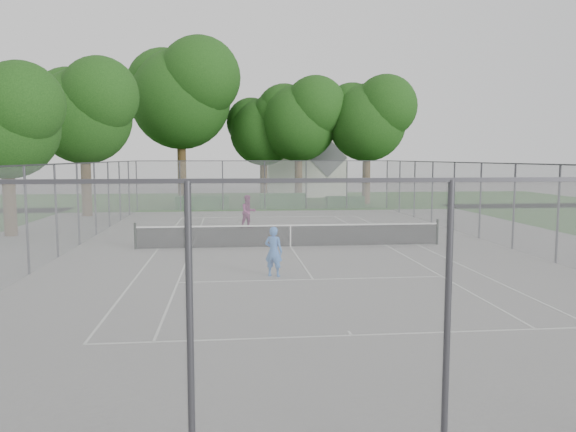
{
  "coord_description": "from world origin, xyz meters",
  "views": [
    {
      "loc": [
        -2.55,
        -23.21,
        3.76
      ],
      "look_at": [
        0.0,
        1.0,
        1.2
      ],
      "focal_mm": 35.0,
      "sensor_mm": 36.0,
      "label": 1
    }
  ],
  "objects": [
    {
      "name": "tree_far_left",
      "position": [
        -6.19,
        22.6,
        9.0
      ],
      "size": [
        9.11,
        8.32,
        13.09
      ],
      "color": "#3C2A16",
      "rests_on": "ground"
    },
    {
      "name": "tree_far_midright",
      "position": [
        3.17,
        22.14,
        7.0
      ],
      "size": [
        7.09,
        6.47,
        10.19
      ],
      "color": "#3C2A16",
      "rests_on": "ground"
    },
    {
      "name": "tennis_net",
      "position": [
        0.0,
        0.0,
        0.51
      ],
      "size": [
        12.87,
        0.1,
        1.1
      ],
      "color": "black",
      "rests_on": "ground"
    },
    {
      "name": "hedge_mid",
      "position": [
        1.45,
        18.42,
        0.53
      ],
      "size": [
        3.39,
        0.97,
        1.06
      ],
      "primitive_type": "cube",
      "color": "#194F1A",
      "rests_on": "ground"
    },
    {
      "name": "girl_player",
      "position": [
        -1.17,
        -5.76,
        0.79
      ],
      "size": [
        0.68,
        0.58,
        1.59
      ],
      "primitive_type": "imported",
      "rotation": [
        0.0,
        0.0,
        2.72
      ],
      "color": "#3772D0",
      "rests_on": "ground"
    },
    {
      "name": "ground",
      "position": [
        0.0,
        0.0,
        0.0
      ],
      "size": [
        120.0,
        120.0,
        0.0
      ],
      "primitive_type": "plane",
      "color": "slate",
      "rests_on": "ground"
    },
    {
      "name": "hedge_right",
      "position": [
        6.08,
        18.02,
        0.42
      ],
      "size": [
        2.79,
        1.02,
        0.84
      ],
      "primitive_type": "cube",
      "color": "#194F1A",
      "rests_on": "ground"
    },
    {
      "name": "hedge_left",
      "position": [
        -4.49,
        17.87,
        0.48
      ],
      "size": [
        3.82,
        1.14,
        0.95
      ],
      "primitive_type": "cube",
      "color": "#194F1A",
      "rests_on": "ground"
    },
    {
      "name": "woman_player",
      "position": [
        -1.56,
        6.22,
        0.89
      ],
      "size": [
        1.06,
        0.97,
        1.78
      ],
      "primitive_type": "imported",
      "rotation": [
        0.0,
        0.0,
        0.42
      ],
      "color": "#79285C",
      "rests_on": "ground"
    },
    {
      "name": "house",
      "position": [
        4.76,
        31.13,
        3.7
      ],
      "size": [
        7.37,
        5.72,
        9.18
      ],
      "color": "beige",
      "rests_on": "ground"
    },
    {
      "name": "tree_far_right",
      "position": [
        8.57,
        21.13,
        7.01
      ],
      "size": [
        7.1,
        6.48,
        10.21
      ],
      "color": "#3C2A16",
      "rests_on": "ground"
    },
    {
      "name": "tree_side_back",
      "position": [
        -11.53,
        13.7,
        6.83
      ],
      "size": [
        6.91,
        6.31,
        9.94
      ],
      "color": "#3C2A16",
      "rests_on": "ground"
    },
    {
      "name": "tree_far_midleft",
      "position": [
        0.43,
        23.82,
        6.28
      ],
      "size": [
        6.37,
        5.81,
        9.15
      ],
      "color": "#3C2A16",
      "rests_on": "ground"
    },
    {
      "name": "tree_side_front",
      "position": [
        -12.92,
        4.67,
        5.59
      ],
      "size": [
        5.67,
        5.18,
        8.15
      ],
      "color": "#3C2A16",
      "rests_on": "ground"
    },
    {
      "name": "court_markings",
      "position": [
        0.0,
        0.0,
        0.01
      ],
      "size": [
        11.03,
        23.83,
        0.01
      ],
      "color": "silver",
      "rests_on": "ground"
    },
    {
      "name": "grass_far",
      "position": [
        0.0,
        26.0,
        0.0
      ],
      "size": [
        60.0,
        20.0,
        0.0
      ],
      "primitive_type": "cube",
      "color": "#1F4C15",
      "rests_on": "ground"
    },
    {
      "name": "perimeter_fence",
      "position": [
        0.0,
        0.0,
        1.81
      ],
      "size": [
        18.08,
        34.08,
        3.52
      ],
      "color": "#38383D",
      "rests_on": "ground"
    }
  ]
}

